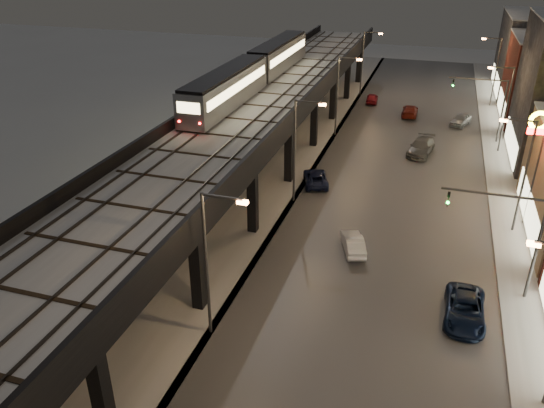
% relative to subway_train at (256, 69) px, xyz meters
% --- Properties ---
extents(road_surface, '(17.00, 120.00, 0.06)m').
position_rel_subway_train_xyz_m(road_surface, '(16.00, -8.75, -8.18)').
color(road_surface, '#46474D').
rests_on(road_surface, ground).
extents(sidewalk_right, '(4.00, 120.00, 0.14)m').
position_rel_subway_train_xyz_m(sidewalk_right, '(26.00, -8.75, -8.14)').
color(sidewalk_right, '#9FA1A8').
rests_on(sidewalk_right, ground).
extents(under_viaduct_pavement, '(11.00, 120.00, 0.06)m').
position_rel_subway_train_xyz_m(under_viaduct_pavement, '(2.50, -8.75, -8.18)').
color(under_viaduct_pavement, '#9FA1A8').
rests_on(under_viaduct_pavement, ground).
extents(elevated_viaduct, '(9.00, 100.00, 6.30)m').
position_rel_subway_train_xyz_m(elevated_viaduct, '(2.50, -11.90, -2.59)').
color(elevated_viaduct, black).
rests_on(elevated_viaduct, ground).
extents(viaduct_trackbed, '(8.40, 100.00, 0.32)m').
position_rel_subway_train_xyz_m(viaduct_trackbed, '(2.49, -11.78, -1.82)').
color(viaduct_trackbed, '#B2B7C1').
rests_on(viaduct_trackbed, elevated_viaduct).
extents(viaduct_parapet_streetside, '(0.30, 100.00, 1.10)m').
position_rel_subway_train_xyz_m(viaduct_parapet_streetside, '(6.85, -11.75, -1.36)').
color(viaduct_parapet_streetside, black).
rests_on(viaduct_parapet_streetside, elevated_viaduct).
extents(viaduct_parapet_far, '(0.30, 100.00, 1.10)m').
position_rel_subway_train_xyz_m(viaduct_parapet_far, '(-1.85, -11.75, -1.36)').
color(viaduct_parapet_far, black).
rests_on(viaduct_parapet_far, elevated_viaduct).
extents(streetlight_left_1, '(2.57, 0.28, 9.00)m').
position_rel_subway_train_xyz_m(streetlight_left_1, '(8.07, -30.75, -2.97)').
color(streetlight_left_1, '#38383A').
rests_on(streetlight_left_1, ground).
extents(streetlight_left_2, '(2.57, 0.28, 9.00)m').
position_rel_subway_train_xyz_m(streetlight_left_2, '(8.07, -12.75, -2.97)').
color(streetlight_left_2, '#38383A').
rests_on(streetlight_left_2, ground).
extents(streetlight_right_2, '(2.56, 0.28, 9.00)m').
position_rel_subway_train_xyz_m(streetlight_right_2, '(25.23, -12.75, -2.97)').
color(streetlight_right_2, '#38383A').
rests_on(streetlight_right_2, ground).
extents(streetlight_left_3, '(2.57, 0.28, 9.00)m').
position_rel_subway_train_xyz_m(streetlight_left_3, '(8.07, 5.25, -2.97)').
color(streetlight_left_3, '#38383A').
rests_on(streetlight_left_3, ground).
extents(streetlight_right_3, '(2.56, 0.28, 9.00)m').
position_rel_subway_train_xyz_m(streetlight_right_3, '(25.23, 5.25, -2.97)').
color(streetlight_right_3, '#38383A').
rests_on(streetlight_right_3, ground).
extents(streetlight_left_4, '(2.57, 0.28, 9.00)m').
position_rel_subway_train_xyz_m(streetlight_left_4, '(8.07, 23.25, -2.97)').
color(streetlight_left_4, '#38383A').
rests_on(streetlight_left_4, ground).
extents(streetlight_right_4, '(2.56, 0.28, 9.00)m').
position_rel_subway_train_xyz_m(streetlight_right_4, '(25.23, 23.25, -2.97)').
color(streetlight_right_4, '#38383A').
rests_on(streetlight_right_4, ground).
extents(traffic_light_rig_a, '(6.10, 0.34, 7.00)m').
position_rel_subway_train_xyz_m(traffic_light_rig_a, '(24.34, -21.75, -3.71)').
color(traffic_light_rig_a, '#38383A').
rests_on(traffic_light_rig_a, ground).
extents(traffic_light_rig_b, '(6.10, 0.34, 7.00)m').
position_rel_subway_train_xyz_m(traffic_light_rig_b, '(24.34, 8.25, -3.71)').
color(traffic_light_rig_b, '#38383A').
rests_on(traffic_light_rig_b, ground).
extents(subway_train, '(2.68, 32.28, 3.20)m').
position_rel_subway_train_xyz_m(subway_train, '(0.00, 0.00, 0.00)').
color(subway_train, gray).
rests_on(subway_train, viaduct_trackbed).
extents(car_near_white, '(2.50, 4.01, 1.25)m').
position_rel_subway_train_xyz_m(car_near_white, '(14.13, -19.41, -7.58)').
color(car_near_white, white).
rests_on(car_near_white, ground).
extents(car_mid_silver, '(3.36, 4.89, 1.24)m').
position_rel_subway_train_xyz_m(car_mid_silver, '(8.83, -8.79, -7.59)').
color(car_mid_silver, '#141A3C').
rests_on(car_mid_silver, ground).
extents(car_mid_dark, '(1.93, 4.65, 1.34)m').
position_rel_subway_train_xyz_m(car_mid_dark, '(15.44, 15.38, -7.54)').
color(car_mid_dark, maroon).
rests_on(car_mid_dark, ground).
extents(car_far_white, '(1.77, 3.81, 1.26)m').
position_rel_subway_train_xyz_m(car_far_white, '(9.98, 19.99, -7.57)').
color(car_far_white, maroon).
rests_on(car_far_white, ground).
extents(car_onc_dark, '(2.37, 5.02, 1.39)m').
position_rel_subway_train_xyz_m(car_onc_dark, '(21.79, -25.14, -7.51)').
color(car_onc_dark, black).
rests_on(car_onc_dark, ground).
extents(car_onc_white, '(2.98, 5.52, 1.52)m').
position_rel_subway_train_xyz_m(car_onc_white, '(17.62, 2.05, -7.45)').
color(car_onc_white, '#575A5D').
rests_on(car_onc_white, ground).
extents(car_onc_red, '(2.86, 4.30, 1.36)m').
position_rel_subway_train_xyz_m(car_onc_red, '(21.66, 13.50, -7.53)').
color(car_onc_red, '#8F94A2').
rests_on(car_onc_red, ground).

